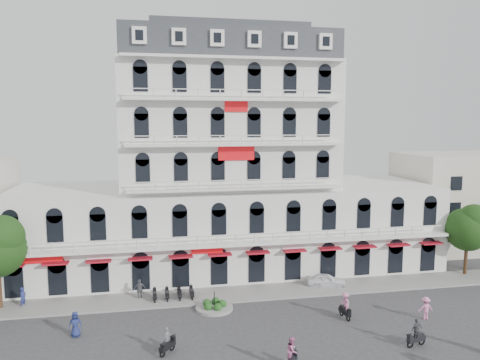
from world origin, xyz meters
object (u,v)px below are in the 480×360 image
Objects in this scene: parked_car at (326,280)px; rider_west at (167,342)px; rider_center at (345,305)px; rider_southwest at (292,353)px; rider_northeast at (417,333)px.

parked_car is 18.88m from rider_west.
rider_west is 0.88× the size of rider_center.
rider_northeast is at bearing -50.33° from rider_southwest.
rider_southwest is at bearing -49.91° from rider_center.
rider_southwest is at bearing -5.27° from rider_northeast.
rider_west is 0.93× the size of rider_northeast.
rider_northeast reaches higher than parked_car.
parked_car is 1.65× the size of rider_southwest.
parked_car is 1.69× the size of rider_center.
rider_center reaches higher than parked_car.
parked_car is 12.89m from rider_northeast.
parked_car is 1.78× the size of rider_northeast.
rider_center is at bearing -74.14° from rider_northeast.
parked_car is at bearing -95.39° from rider_northeast.
rider_northeast is (9.68, 1.42, -0.15)m from rider_southwest.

